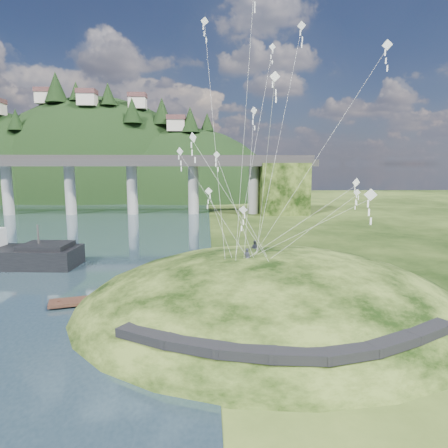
{
  "coord_description": "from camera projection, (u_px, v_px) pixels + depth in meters",
  "views": [
    {
      "loc": [
        2.3,
        -32.25,
        12.78
      ],
      "look_at": [
        4.0,
        6.0,
        7.0
      ],
      "focal_mm": 32.0,
      "sensor_mm": 36.0,
      "label": 1
    }
  ],
  "objects": [
    {
      "name": "ground",
      "position": [
        180.0,
        317.0,
        33.67
      ],
      "size": [
        320.0,
        320.0,
        0.0
      ],
      "primitive_type": "plane",
      "color": "black",
      "rests_on": "ground"
    },
    {
      "name": "grass_hill",
      "position": [
        270.0,
        323.0,
        36.22
      ],
      "size": [
        36.0,
        32.0,
        13.0
      ],
      "color": "black",
      "rests_on": "ground"
    },
    {
      "name": "footpath",
      "position": [
        293.0,
        343.0,
        24.06
      ],
      "size": [
        22.29,
        5.84,
        0.83
      ],
      "color": "black",
      "rests_on": "ground"
    },
    {
      "name": "wooden_dock",
      "position": [
        119.0,
        297.0,
        37.46
      ],
      "size": [
        12.25,
        5.11,
        0.87
      ],
      "color": "#321C14",
      "rests_on": "ground"
    },
    {
      "name": "far_ridge",
      "position": [
        87.0,
        217.0,
        153.55
      ],
      "size": [
        153.0,
        70.0,
        94.5
      ],
      "color": "black",
      "rests_on": "ground"
    },
    {
      "name": "kite_flyers",
      "position": [
        252.0,
        243.0,
        36.05
      ],
      "size": [
        1.9,
        4.53,
        1.65
      ],
      "color": "#272934",
      "rests_on": "ground"
    },
    {
      "name": "bridge",
      "position": [
        92.0,
        176.0,
        100.27
      ],
      "size": [
        160.0,
        11.0,
        15.0
      ],
      "color": "#2D2B2B",
      "rests_on": "ground"
    },
    {
      "name": "kite_swarm",
      "position": [
        272.0,
        127.0,
        36.46
      ],
      "size": [
        18.48,
        17.32,
        20.56
      ],
      "color": "white",
      "rests_on": "ground"
    }
  ]
}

